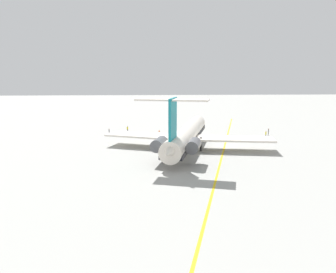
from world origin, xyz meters
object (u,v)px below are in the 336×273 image
(ground_crew_near_nose, at_px, (109,131))
(safety_cone_nose, at_px, (159,131))
(ground_crew_starboard, at_px, (266,134))
(main_jetliner, at_px, (186,135))
(ground_crew_portside, at_px, (268,131))
(ground_crew_near_tail, at_px, (127,128))

(ground_crew_near_nose, relative_size, safety_cone_nose, 3.16)
(ground_crew_starboard, distance_m, safety_cone_nose, 28.19)
(main_jetliner, relative_size, ground_crew_portside, 22.08)
(ground_crew_near_tail, relative_size, ground_crew_portside, 0.95)
(main_jetliner, xyz_separation_m, ground_crew_starboard, (12.60, -21.28, -2.08))
(ground_crew_starboard, bearing_deg, ground_crew_portside, -131.12)
(ground_crew_near_nose, bearing_deg, safety_cone_nose, -158.41)
(ground_crew_portside, xyz_separation_m, ground_crew_starboard, (-3.32, 1.85, -0.01))
(main_jetliner, xyz_separation_m, ground_crew_near_nose, (19.08, 17.90, -2.10))
(main_jetliner, xyz_separation_m, safety_cone_nose, (23.40, 4.75, -2.92))
(main_jetliner, height_order, ground_crew_near_tail, main_jetliner)
(ground_crew_near_tail, distance_m, ground_crew_portside, 37.24)
(ground_crew_near_tail, height_order, ground_crew_portside, ground_crew_portside)
(ground_crew_portside, height_order, safety_cone_nose, ground_crew_portside)
(ground_crew_near_nose, xyz_separation_m, ground_crew_portside, (-3.15, -41.03, 0.03))
(ground_crew_near_nose, distance_m, ground_crew_near_tail, 6.07)
(main_jetliner, xyz_separation_m, ground_crew_portside, (15.93, -23.13, -2.06))
(ground_crew_near_tail, relative_size, safety_cone_nose, 3.11)
(ground_crew_near_tail, distance_m, safety_cone_nose, 8.70)
(ground_crew_near_tail, xyz_separation_m, ground_crew_portside, (-7.23, -36.53, 0.05))
(main_jetliner, height_order, ground_crew_near_nose, main_jetliner)
(ground_crew_near_tail, bearing_deg, ground_crew_portside, 42.50)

